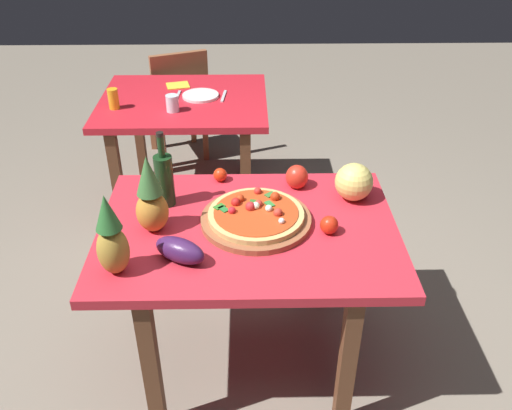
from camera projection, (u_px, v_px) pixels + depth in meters
ground_plane at (250, 356)px, 2.54m from camera, size 10.00×10.00×0.00m
display_table at (248, 246)px, 2.19m from camera, size 1.18×0.84×0.74m
background_table at (185, 115)px, 3.32m from camera, size 1.00×0.84×0.74m
dining_chair at (178, 99)px, 3.95m from camera, size 0.52×0.52×0.85m
pizza_board at (256, 220)px, 2.16m from camera, size 0.44×0.44×0.02m
pizza at (256, 213)px, 2.14m from camera, size 0.38×0.38×0.06m
wine_bottle at (165, 179)px, 2.21m from camera, size 0.08×0.08×0.33m
pineapple_left at (111, 239)px, 1.83m from camera, size 0.11×0.11×0.31m
pineapple_right at (151, 198)px, 2.05m from camera, size 0.12×0.12×0.32m
melon at (354, 182)px, 2.27m from camera, size 0.16×0.16×0.16m
bell_pepper at (297, 177)px, 2.37m from camera, size 0.10×0.10×0.11m
eggplant at (180, 250)px, 1.94m from camera, size 0.22×0.17×0.09m
tomato_beside_pepper at (329, 225)px, 2.08m from camera, size 0.07×0.07×0.07m
tomato_near_board at (349, 174)px, 2.42m from camera, size 0.07×0.07×0.07m
tomato_by_bottle at (220, 175)px, 2.42m from camera, size 0.06×0.06×0.06m
drinking_glass_juice at (114, 99)px, 3.10m from camera, size 0.06×0.06×0.12m
drinking_glass_water at (173, 103)px, 3.08m from camera, size 0.07×0.07×0.10m
dinner_plate at (201, 96)px, 3.28m from camera, size 0.22×0.22×0.02m
fork_utensil at (178, 96)px, 3.28m from camera, size 0.03×0.18×0.01m
knife_utensil at (224, 96)px, 3.29m from camera, size 0.03×0.18×0.01m
napkin_folded at (178, 85)px, 3.44m from camera, size 0.16×0.15×0.01m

